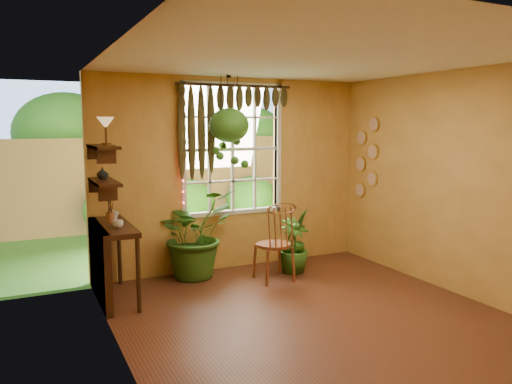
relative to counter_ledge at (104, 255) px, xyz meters
The scene contains 23 objects.
floor 2.55m from the counter_ledge, 39.96° to the right, with size 4.50×4.50×0.00m, color #582A19.
ceiling 3.29m from the counter_ledge, 39.96° to the right, with size 4.50×4.50×0.00m, color white.
wall_back 2.17m from the counter_ledge, 18.80° to the left, with size 4.00×4.00×0.00m, color gold.
wall_left 1.79m from the counter_ledge, 93.24° to the right, with size 4.50×4.50×0.00m, color gold.
wall_right 4.30m from the counter_ledge, 22.26° to the right, with size 4.50×4.50×0.00m, color gold.
window 2.33m from the counter_ledge, 19.65° to the left, with size 1.52×0.10×1.86m.
valance_vine 2.57m from the counter_ledge, 17.07° to the left, with size 1.70×0.12×1.10m.
string_lights 1.76m from the counter_ledge, 27.17° to the left, with size 0.03×0.03×1.54m, color #FF2633, non-canonical shape.
wall_plates 4.02m from the counter_ledge, ahead, with size 0.04×0.32×1.10m, color beige, non-canonical shape.
counter_ledge is the anchor object (origin of this frame).
shelf_lower 0.85m from the counter_ledge, ahead, with size 0.25×0.90×0.04m, color #331C0E.
shelf_upper 1.25m from the counter_ledge, ahead, with size 0.25×0.90×0.04m, color #331C0E.
backyard 5.74m from the counter_ledge, 67.84° to the left, with size 14.00×10.00×12.00m.
windsor_chair 2.16m from the counter_ledge, ahead, with size 0.46×0.49×1.22m.
potted_plant_left 1.32m from the counter_ledge, 19.37° to the left, with size 1.08×0.94×1.20m, color #225015.
potted_plant_mid 2.64m from the counter_ledge, ahead, with size 0.48×0.39×0.87m, color #225015.
potted_plant_right 2.55m from the counter_ledge, ahead, with size 0.42×0.42×0.76m, color #225015.
hanging_basket 2.28m from the counter_ledge, 12.89° to the left, with size 0.54×0.54×1.26m.
cup_a 0.48m from the counter_ledge, 61.06° to the right, with size 0.12×0.12×0.09m, color silver.
cup_b 0.55m from the counter_ledge, 60.32° to the left, with size 0.10×0.10×0.09m, color beige.
brush_jar 0.52m from the counter_ledge, 52.00° to the left, with size 0.10×0.10×0.35m.
shelf_vase 0.95m from the counter_ledge, 73.92° to the left, with size 0.13×0.13×0.14m, color #B2AD99.
tiffany_lamp 1.50m from the counter_ledge, 72.35° to the right, with size 0.19×0.19×0.31m.
Camera 1 is at (-2.76, -4.23, 2.05)m, focal length 35.00 mm.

